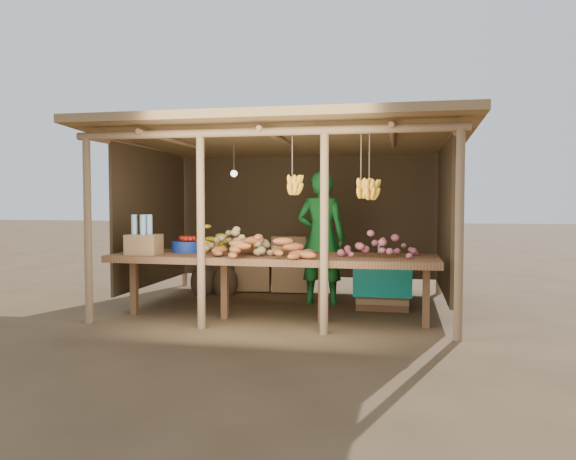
# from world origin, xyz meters

# --- Properties ---
(ground) EXTENTS (60.00, 60.00, 0.00)m
(ground) POSITION_xyz_m (0.00, 0.00, 0.00)
(ground) COLOR brown
(ground) RESTS_ON ground
(stall_structure) EXTENTS (4.70, 3.50, 2.43)m
(stall_structure) POSITION_xyz_m (0.05, 0.09, 1.93)
(stall_structure) COLOR #9A754F
(stall_structure) RESTS_ON ground
(counter) EXTENTS (3.90, 1.05, 0.80)m
(counter) POSITION_xyz_m (0.00, -0.95, 0.74)
(counter) COLOR brown
(counter) RESTS_ON ground
(potato_heap) EXTENTS (1.03, 0.75, 0.36)m
(potato_heap) POSITION_xyz_m (-0.46, -0.94, 0.98)
(potato_heap) COLOR tan
(potato_heap) RESTS_ON counter
(sweet_potato_heap) EXTENTS (1.28, 1.04, 0.36)m
(sweet_potato_heap) POSITION_xyz_m (-0.06, -1.21, 0.98)
(sweet_potato_heap) COLOR #B35E2E
(sweet_potato_heap) RESTS_ON counter
(onion_heap) EXTENTS (0.90, 0.58, 0.36)m
(onion_heap) POSITION_xyz_m (1.26, -0.97, 0.98)
(onion_heap) COLOR #B35761
(onion_heap) RESTS_ON counter
(banana_pile) EXTENTS (0.74, 0.59, 0.35)m
(banana_pile) POSITION_xyz_m (-0.92, -0.58, 0.97)
(banana_pile) COLOR yellow
(banana_pile) RESTS_ON counter
(tomato_basin) EXTENTS (0.38, 0.38, 0.20)m
(tomato_basin) POSITION_xyz_m (-1.15, -0.77, 0.88)
(tomato_basin) COLOR navy
(tomato_basin) RESTS_ON counter
(bottle_box) EXTENTS (0.39, 0.32, 0.48)m
(bottle_box) POSITION_xyz_m (-1.54, -1.19, 0.98)
(bottle_box) COLOR #956A43
(bottle_box) RESTS_ON counter
(vendor) EXTENTS (0.69, 0.47, 1.86)m
(vendor) POSITION_xyz_m (0.42, 0.29, 0.93)
(vendor) COLOR #166724
(vendor) RESTS_ON ground
(tarp_crate) EXTENTS (0.77, 0.66, 0.91)m
(tarp_crate) POSITION_xyz_m (1.28, 0.14, 0.37)
(tarp_crate) COLOR brown
(tarp_crate) RESTS_ON ground
(carton_stack) EXTENTS (1.16, 0.46, 0.87)m
(carton_stack) POSITION_xyz_m (-0.40, 1.20, 0.39)
(carton_stack) COLOR #956A43
(carton_stack) RESTS_ON ground
(burlap_sacks) EXTENTS (0.75, 0.39, 0.53)m
(burlap_sacks) POSITION_xyz_m (-1.31, 0.72, 0.23)
(burlap_sacks) COLOR #493722
(burlap_sacks) RESTS_ON ground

